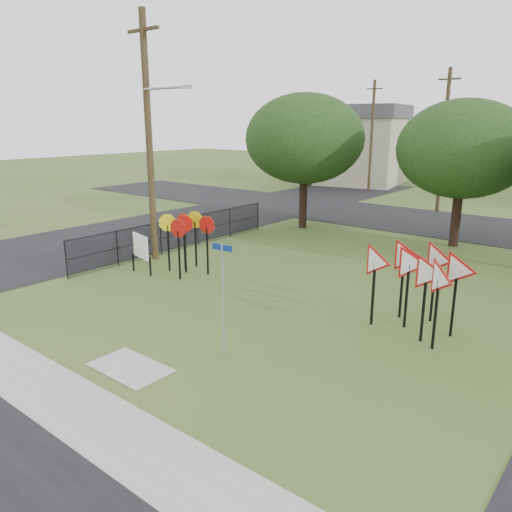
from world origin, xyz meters
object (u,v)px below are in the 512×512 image
(stop_sign_cluster, at_px, (186,229))
(info_board, at_px, (141,248))
(street_name_sign, at_px, (223,293))
(yield_sign_cluster, at_px, (420,269))

(stop_sign_cluster, distance_m, info_board, 1.91)
(street_name_sign, bearing_deg, yield_sign_cluster, 55.17)
(stop_sign_cluster, bearing_deg, yield_sign_cluster, 0.93)
(stop_sign_cluster, relative_size, info_board, 1.48)
(stop_sign_cluster, bearing_deg, info_board, -135.37)
(street_name_sign, bearing_deg, info_board, 156.42)
(street_name_sign, relative_size, yield_sign_cluster, 0.92)
(yield_sign_cluster, xyz_separation_m, info_board, (-10.48, -1.40, -0.78))
(street_name_sign, distance_m, yield_sign_cluster, 5.58)
(street_name_sign, bearing_deg, stop_sign_cluster, 143.68)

